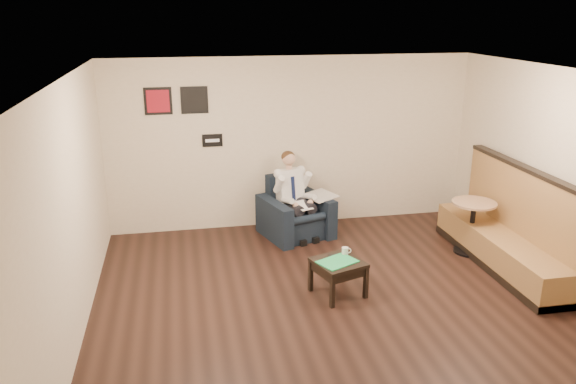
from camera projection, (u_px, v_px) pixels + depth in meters
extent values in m
plane|color=black|center=(341.00, 309.00, 6.85)|extent=(6.00, 6.00, 0.00)
cube|color=beige|center=(292.00, 143.00, 9.22)|extent=(6.00, 0.02, 2.80)
cube|color=beige|center=(478.00, 348.00, 3.62)|extent=(6.00, 0.02, 2.80)
cube|color=beige|center=(69.00, 219.00, 5.87)|extent=(0.02, 6.00, 2.80)
cube|color=beige|center=(576.00, 185.00, 6.98)|extent=(0.02, 6.00, 2.80)
cube|color=white|center=(349.00, 77.00, 5.99)|extent=(6.00, 6.00, 0.02)
cube|color=black|center=(212.00, 140.00, 8.93)|extent=(0.32, 0.02, 0.20)
cube|color=maroon|center=(158.00, 101.00, 8.59)|extent=(0.42, 0.03, 0.42)
cube|color=black|center=(194.00, 100.00, 8.69)|extent=(0.42, 0.03, 0.42)
cube|color=black|center=(296.00, 208.00, 8.96)|extent=(1.22, 1.22, 0.94)
cube|color=white|center=(303.00, 205.00, 8.74)|extent=(0.31, 0.36, 0.01)
cube|color=silver|center=(320.00, 196.00, 9.00)|extent=(0.56, 0.62, 0.01)
cube|color=black|center=(338.00, 278.00, 7.14)|extent=(0.72, 0.72, 0.46)
cube|color=#25BD63|center=(337.00, 262.00, 7.04)|extent=(0.56, 0.50, 0.01)
cylinder|color=white|center=(345.00, 251.00, 7.25)|extent=(0.11, 0.11, 0.10)
cube|color=black|center=(335.00, 255.00, 7.23)|extent=(0.15, 0.09, 0.01)
cube|color=olive|center=(505.00, 219.00, 7.83)|extent=(0.66, 2.75, 1.41)
cylinder|color=#A87E5B|center=(472.00, 227.00, 8.34)|extent=(0.71, 0.71, 0.80)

